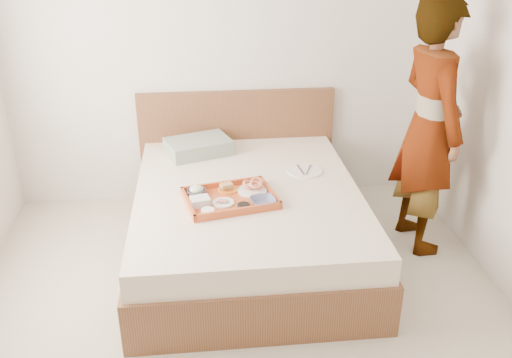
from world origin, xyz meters
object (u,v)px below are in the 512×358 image
object	(u,v)px
bed	(248,221)
person	(429,128)
dinner_plate	(304,171)
tray	(230,198)

from	to	relation	value
bed	person	world-z (taller)	person
bed	dinner_plate	distance (m)	0.58
bed	dinner_plate	bearing A→B (deg)	28.04
dinner_plate	bed	bearing A→B (deg)	-151.96
dinner_plate	person	size ratio (longest dim) A/B	0.14
tray	dinner_plate	distance (m)	0.72
tray	bed	bearing A→B (deg)	41.11
bed	tray	world-z (taller)	tray
bed	dinner_plate	xyz separation A→B (m)	(0.45, 0.24, 0.27)
tray	dinner_plate	bearing A→B (deg)	23.47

